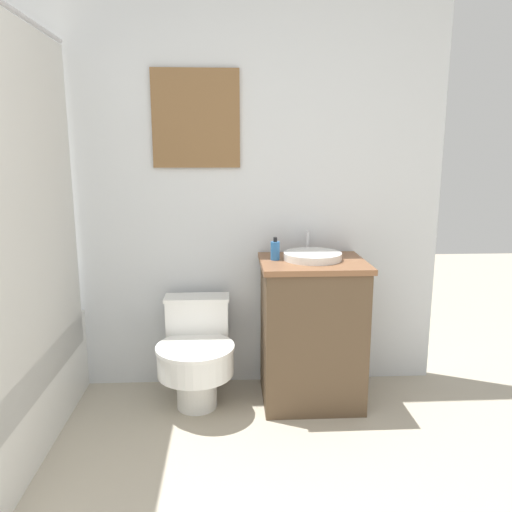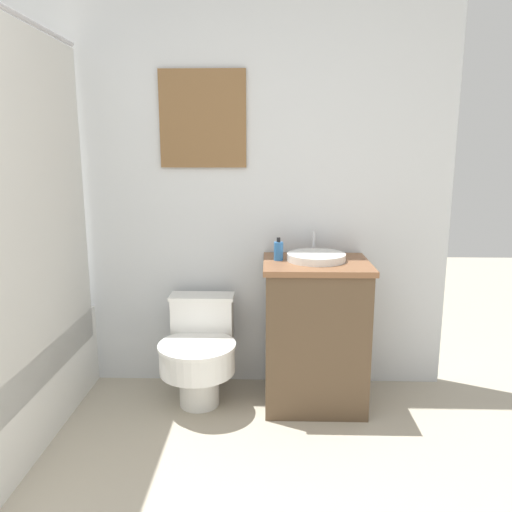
# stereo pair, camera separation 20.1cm
# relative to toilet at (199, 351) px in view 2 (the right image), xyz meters

# --- Properties ---
(wall_back) EXTENTS (3.24, 0.07, 2.50)m
(wall_back) POSITION_rel_toilet_xyz_m (-0.18, 0.31, 0.95)
(wall_back) COLOR silver
(wall_back) RESTS_ON ground_plane
(toilet) EXTENTS (0.42, 0.53, 0.59)m
(toilet) POSITION_rel_toilet_xyz_m (0.00, 0.00, 0.00)
(toilet) COLOR white
(toilet) RESTS_ON ground_plane
(vanity) EXTENTS (0.57, 0.49, 0.82)m
(vanity) POSITION_rel_toilet_xyz_m (0.65, 0.02, 0.11)
(vanity) COLOR brown
(vanity) RESTS_ON ground_plane
(sink) EXTENTS (0.32, 0.35, 0.13)m
(sink) POSITION_rel_toilet_xyz_m (0.65, 0.04, 0.54)
(sink) COLOR white
(sink) RESTS_ON vanity
(soap_bottle) EXTENTS (0.05, 0.05, 0.13)m
(soap_bottle) POSITION_rel_toilet_xyz_m (0.44, 0.05, 0.57)
(soap_bottle) COLOR #2D6BB2
(soap_bottle) RESTS_ON vanity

